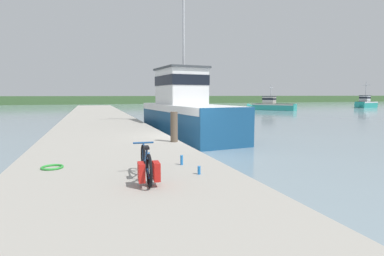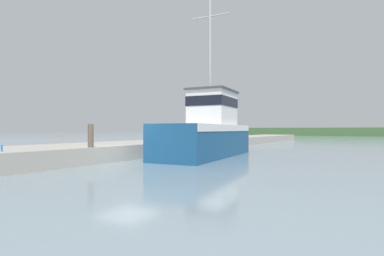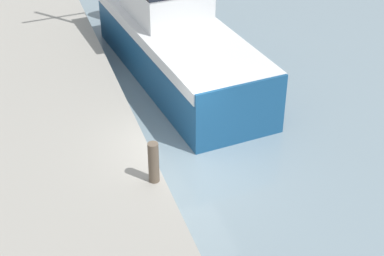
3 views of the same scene
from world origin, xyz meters
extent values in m
plane|color=gray|center=(0.00, 0.00, 0.00)|extent=(320.00, 320.00, 0.00)
cube|color=#A39E93|center=(-3.50, 0.00, 0.41)|extent=(5.06, 80.00, 0.82)
cube|color=navy|center=(1.44, 5.26, 0.98)|extent=(3.86, 9.43, 1.96)
cone|color=navy|center=(0.88, 10.65, 0.98)|extent=(2.02, 1.84, 1.86)
cube|color=white|center=(1.44, 5.26, 1.76)|extent=(3.90, 9.26, 0.39)
cube|color=white|center=(1.32, 6.41, 3.03)|extent=(2.65, 3.41, 2.15)
cube|color=black|center=(1.32, 6.41, 3.41)|extent=(2.71, 3.47, 0.60)
cube|color=#3D4247|center=(1.32, 6.41, 4.17)|extent=(2.87, 3.68, 0.12)
cylinder|color=#B2B2B7|center=(1.37, 5.93, 7.32)|extent=(0.14, 0.14, 6.18)
cylinder|color=#B2B2B7|center=(1.37, 5.93, 8.87)|extent=(2.62, 0.37, 0.10)
cylinder|color=brown|center=(-1.22, -1.25, 1.37)|extent=(0.27, 0.27, 1.11)
cylinder|color=blue|center=(-2.02, -4.84, 0.94)|extent=(0.07, 0.07, 0.24)
camera|label=1|loc=(-4.10, -11.79, 2.54)|focal=28.00mm
camera|label=2|loc=(10.27, -10.86, 1.66)|focal=28.00mm
camera|label=3|loc=(-3.98, -12.50, 9.80)|focal=55.00mm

